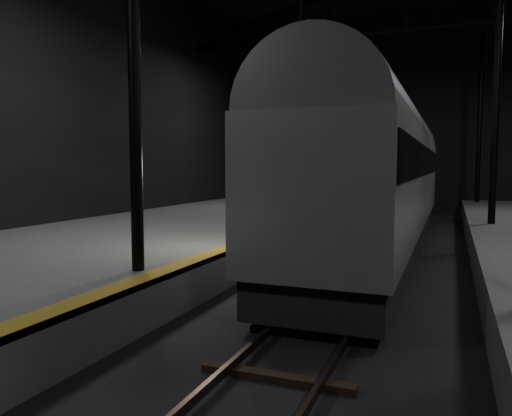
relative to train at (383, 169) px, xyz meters
The scene contains 6 objects.
ground 6.59m from the train, 90.00° to the right, with size 44.00×44.00×0.00m, color black.
platform_left 9.84m from the train, 142.18° to the right, with size 9.00×43.80×1.00m, color #575754.
tactile_strip 6.99m from the train, 119.17° to the right, with size 0.50×43.80×0.01m, color olive.
track 6.56m from the train, 90.00° to the right, with size 2.40×43.00×0.24m.
train is the anchor object (origin of this frame).
woman 5.50m from the train, 135.10° to the right, with size 0.63×0.42×1.74m, color #9D8660.
Camera 1 is at (2.34, -12.80, 3.22)m, focal length 35.00 mm.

